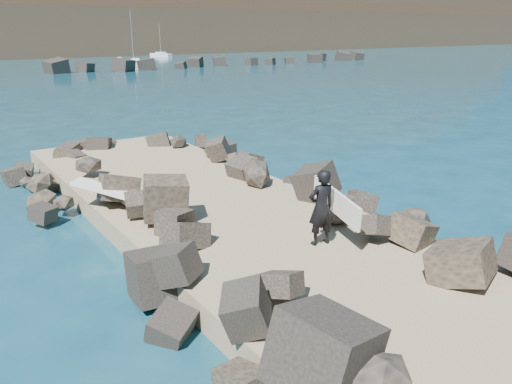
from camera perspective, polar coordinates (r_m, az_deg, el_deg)
ground at (r=13.75m, az=-2.38°, el=-4.87°), size 800.00×800.00×0.00m
jetty at (r=12.13m, az=2.71°, el=-6.61°), size 6.00×26.00×0.60m
riprap_left at (r=11.11m, az=-11.01°, el=-8.25°), size 2.60×22.00×1.00m
riprap_right at (r=14.19m, az=10.85°, el=-2.28°), size 2.60×22.00×1.00m
breakwater_secondary at (r=77.99m, az=-2.33°, el=14.66°), size 52.00×4.00×1.20m
surfboard_resting at (r=14.21m, az=-16.09°, el=-0.35°), size 1.93×1.98×0.07m
surfer_with_board at (r=11.51m, az=7.70°, el=-1.68°), size 1.13×2.17×1.79m
sailboat_d at (r=82.85m, az=-13.77°, el=14.21°), size 3.45×6.92×8.22m
sailboat_f at (r=104.72m, az=-10.80°, el=15.13°), size 2.75×5.27×6.45m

